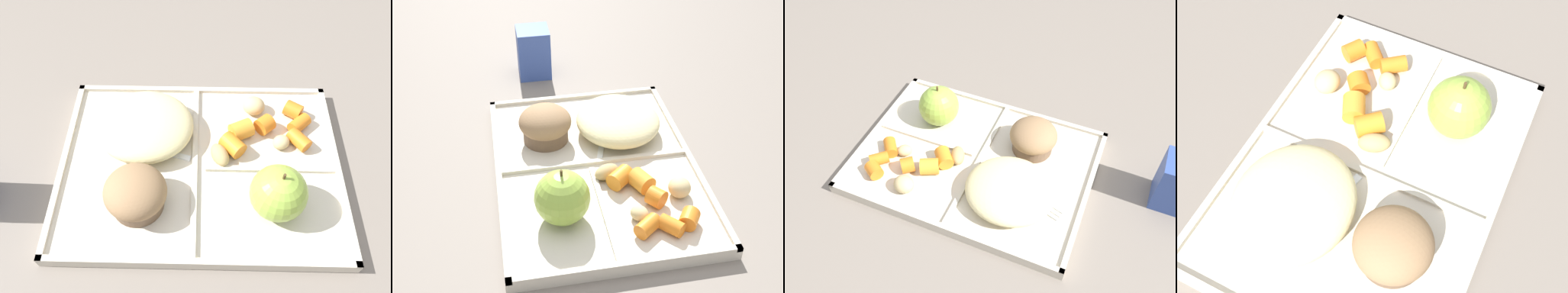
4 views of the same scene
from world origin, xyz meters
The scene contains 20 objects.
ground centered at (0.00, 0.00, 0.00)m, with size 6.00×6.00×0.00m, color slate.
lunch_tray centered at (0.00, 0.00, 0.01)m, with size 0.40×0.29×0.02m.
green_apple centered at (-0.10, 0.06, 0.05)m, with size 0.07×0.07×0.08m.
bran_muffin centered at (0.08, 0.06, 0.04)m, with size 0.08×0.08×0.06m.
carrot_slice_center centered at (-0.15, -0.07, 0.03)m, with size 0.02×0.02×0.03m, color orange.
carrot_slice_edge centered at (-0.05, -0.03, 0.03)m, with size 0.03×0.03×0.03m, color orange.
carrot_slice_diagonal centered at (-0.14, -0.10, 0.03)m, with size 0.02×0.02×0.03m, color orange.
carrot_slice_tilted centered at (-0.06, -0.05, 0.03)m, with size 0.03×0.03×0.03m, color orange.
carrot_slice_near_corner centered at (-0.15, -0.04, 0.03)m, with size 0.02×0.02×0.03m, color orange.
carrot_slice_back centered at (-0.10, -0.06, 0.03)m, with size 0.03×0.03×0.02m, color orange.
potato_chunk_golden centered at (-0.03, -0.01, 0.03)m, with size 0.04×0.02×0.02m, color tan.
potato_chunk_small centered at (-0.08, -0.10, 0.03)m, with size 0.03×0.03×0.03m, color tan.
potato_chunk_corner centered at (-0.12, -0.03, 0.02)m, with size 0.03×0.02×0.02m, color tan.
egg_noodle_pile centered at (0.08, -0.05, 0.04)m, with size 0.14×0.13×0.04m, color beige.
meatball_back centered at (0.08, -0.06, 0.03)m, with size 0.04×0.04×0.04m, color #755B4C.
meatball_center centered at (0.11, -0.06, 0.03)m, with size 0.03×0.03×0.03m, color brown.
meatball_front centered at (0.10, -0.05, 0.03)m, with size 0.04×0.04×0.04m, color #755B4C.
meatball_side centered at (0.08, -0.05, 0.03)m, with size 0.04×0.04×0.04m, color brown.
plastic_fork centered at (0.10, -0.03, 0.02)m, with size 0.16×0.06×0.00m.
milk_carton centered at (0.32, 0.06, 0.05)m, with size 0.06×0.06×0.09m, color #334C99.
Camera 2 is at (-0.63, 0.13, 0.53)m, focal length 51.02 mm.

